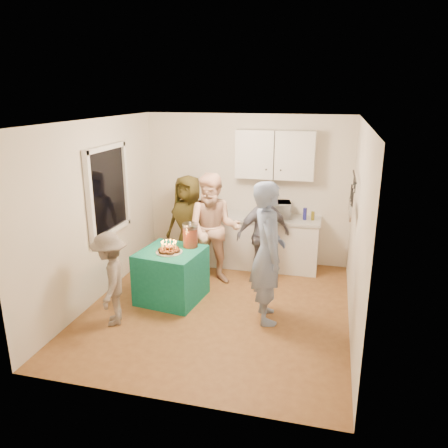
% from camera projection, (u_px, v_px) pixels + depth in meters
% --- Properties ---
extents(floor, '(4.00, 4.00, 0.00)m').
position_uv_depth(floor, '(218.00, 308.00, 6.21)').
color(floor, brown).
rests_on(floor, ground).
extents(ceiling, '(4.00, 4.00, 0.00)m').
position_uv_depth(ceiling, '(217.00, 121.00, 5.45)').
color(ceiling, white).
rests_on(ceiling, floor).
extents(back_wall, '(3.60, 3.60, 0.00)m').
position_uv_depth(back_wall, '(247.00, 189.00, 7.68)').
color(back_wall, silver).
rests_on(back_wall, floor).
extents(left_wall, '(4.00, 4.00, 0.00)m').
position_uv_depth(left_wall, '(96.00, 212.00, 6.25)').
color(left_wall, silver).
rests_on(left_wall, floor).
extents(right_wall, '(4.00, 4.00, 0.00)m').
position_uv_depth(right_wall, '(358.00, 231.00, 5.41)').
color(right_wall, silver).
rests_on(right_wall, floor).
extents(window_night, '(0.04, 1.00, 1.20)m').
position_uv_depth(window_night, '(107.00, 191.00, 6.45)').
color(window_night, black).
rests_on(window_night, left_wall).
extents(counter, '(2.20, 0.58, 0.86)m').
position_uv_depth(counter, '(254.00, 242.00, 7.61)').
color(counter, white).
rests_on(counter, floor).
extents(countertop, '(2.24, 0.62, 0.05)m').
position_uv_depth(countertop, '(254.00, 217.00, 7.48)').
color(countertop, beige).
rests_on(countertop, counter).
extents(upper_cabinet, '(1.30, 0.30, 0.80)m').
position_uv_depth(upper_cabinet, '(275.00, 155.00, 7.24)').
color(upper_cabinet, white).
rests_on(upper_cabinet, back_wall).
extents(pot_rack, '(0.12, 1.00, 0.60)m').
position_uv_depth(pot_rack, '(351.00, 194.00, 5.99)').
color(pot_rack, black).
rests_on(pot_rack, right_wall).
extents(microwave, '(0.55, 0.43, 0.27)m').
position_uv_depth(microwave, '(276.00, 210.00, 7.35)').
color(microwave, white).
rests_on(microwave, countertop).
extents(party_table, '(0.95, 0.95, 0.76)m').
position_uv_depth(party_table, '(172.00, 275.00, 6.39)').
color(party_table, '#117158').
rests_on(party_table, floor).
extents(donut_cake, '(0.38, 0.38, 0.18)m').
position_uv_depth(donut_cake, '(169.00, 247.00, 6.18)').
color(donut_cake, '#381C0C').
rests_on(donut_cake, party_table).
extents(punch_jar, '(0.22, 0.22, 0.34)m').
position_uv_depth(punch_jar, '(190.00, 236.00, 6.38)').
color(punch_jar, red).
rests_on(punch_jar, party_table).
extents(man_birthday, '(0.65, 0.80, 1.90)m').
position_uv_depth(man_birthday, '(268.00, 253.00, 5.66)').
color(man_birthday, '#788AAE').
rests_on(man_birthday, floor).
extents(woman_back_left, '(0.91, 0.73, 1.63)m').
position_uv_depth(woman_back_left, '(188.00, 222.00, 7.43)').
color(woman_back_left, brown).
rests_on(woman_back_left, floor).
extents(woman_back_center, '(0.96, 0.80, 1.78)m').
position_uv_depth(woman_back_center, '(214.00, 230.00, 6.81)').
color(woman_back_center, '#E19275').
rests_on(woman_back_center, floor).
extents(woman_back_right, '(0.96, 0.84, 1.55)m').
position_uv_depth(woman_back_right, '(263.00, 235.00, 6.91)').
color(woman_back_right, black).
rests_on(woman_back_right, floor).
extents(child_near_left, '(0.73, 0.92, 1.25)m').
position_uv_depth(child_near_left, '(110.00, 279.00, 5.65)').
color(child_near_left, '#60554D').
rests_on(child_near_left, floor).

